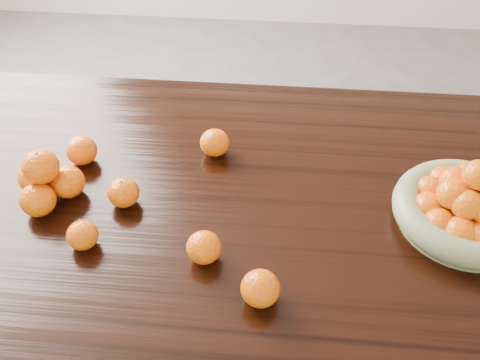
# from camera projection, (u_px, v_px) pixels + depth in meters

# --- Properties ---
(dining_table) EXTENTS (2.00, 1.00, 0.75)m
(dining_table) POSITION_uv_depth(u_px,v_px,m) (246.00, 227.00, 1.30)
(dining_table) COLOR black
(dining_table) RESTS_ON ground
(fruit_bowl) EXTENTS (0.32, 0.32, 0.17)m
(fruit_bowl) POSITION_uv_depth(u_px,v_px,m) (468.00, 207.00, 1.15)
(fruit_bowl) COLOR gray
(fruit_bowl) RESTS_ON dining_table
(orange_pyramid) EXTENTS (0.16, 0.15, 0.13)m
(orange_pyramid) POSITION_uv_depth(u_px,v_px,m) (45.00, 181.00, 1.21)
(orange_pyramid) COLOR orange
(orange_pyramid) RESTS_ON dining_table
(loose_orange_0) EXTENTS (0.07, 0.07, 0.07)m
(loose_orange_0) POSITION_uv_depth(u_px,v_px,m) (124.00, 193.00, 1.21)
(loose_orange_0) COLOR orange
(loose_orange_0) RESTS_ON dining_table
(loose_orange_1) EXTENTS (0.07, 0.07, 0.06)m
(loose_orange_1) POSITION_uv_depth(u_px,v_px,m) (82.00, 235.00, 1.11)
(loose_orange_1) COLOR orange
(loose_orange_1) RESTS_ON dining_table
(loose_orange_2) EXTENTS (0.08, 0.08, 0.07)m
(loose_orange_2) POSITION_uv_depth(u_px,v_px,m) (260.00, 288.00, 1.01)
(loose_orange_2) COLOR orange
(loose_orange_2) RESTS_ON dining_table
(loose_orange_3) EXTENTS (0.08, 0.08, 0.07)m
(loose_orange_3) POSITION_uv_depth(u_px,v_px,m) (82.00, 150.00, 1.32)
(loose_orange_3) COLOR orange
(loose_orange_3) RESTS_ON dining_table
(loose_orange_4) EXTENTS (0.07, 0.07, 0.07)m
(loose_orange_4) POSITION_uv_depth(u_px,v_px,m) (204.00, 247.00, 1.09)
(loose_orange_4) COLOR orange
(loose_orange_4) RESTS_ON dining_table
(loose_orange_5) EXTENTS (0.07, 0.07, 0.07)m
(loose_orange_5) POSITION_uv_depth(u_px,v_px,m) (215.00, 143.00, 1.34)
(loose_orange_5) COLOR orange
(loose_orange_5) RESTS_ON dining_table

